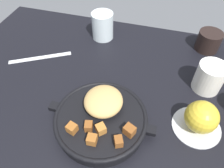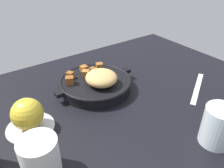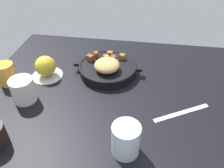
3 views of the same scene
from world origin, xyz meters
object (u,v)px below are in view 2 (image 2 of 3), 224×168
object	(u,v)px
cast_iron_skillet	(96,83)
water_glass_tall	(219,126)
red_apple	(27,114)
butter_knife	(197,88)
ceramic_mug_white	(40,157)

from	to	relation	value
cast_iron_skillet	water_glass_tall	world-z (taller)	water_glass_tall
red_apple	butter_knife	distance (cm)	54.17
ceramic_mug_white	butter_knife	bearing A→B (deg)	-178.35
butter_knife	ceramic_mug_white	xyz separation A→B (cm)	(54.52, 1.57, 4.20)
cast_iron_skillet	water_glass_tall	size ratio (longest dim) A/B	2.86
ceramic_mug_white	water_glass_tall	world-z (taller)	water_glass_tall
cast_iron_skillet	butter_knife	world-z (taller)	cast_iron_skillet
red_apple	cast_iron_skillet	bearing A→B (deg)	-166.84
red_apple	butter_knife	size ratio (longest dim) A/B	0.39
cast_iron_skillet	red_apple	xyz separation A→B (cm)	(24.01, 5.61, 1.92)
butter_knife	ceramic_mug_white	distance (cm)	54.70
butter_knife	water_glass_tall	distance (cm)	24.99
cast_iron_skillet	red_apple	size ratio (longest dim) A/B	3.41
ceramic_mug_white	water_glass_tall	size ratio (longest dim) A/B	0.89
red_apple	water_glass_tall	distance (cm)	46.87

